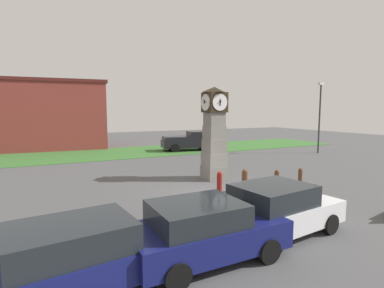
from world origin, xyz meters
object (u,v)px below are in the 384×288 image
at_px(bollard_end_row, 219,184).
at_px(pickup_truck, 189,141).
at_px(bollard_far_row, 245,180).
at_px(car_navy_sedan, 84,255).
at_px(car_near_tower, 204,230).
at_px(bollard_near_tower, 300,179).
at_px(clock_tower, 214,134).
at_px(street_lamp_near_road, 320,113).
at_px(car_by_building, 277,209).
at_px(bollard_mid_row, 277,180).

xyz_separation_m(bollard_end_row, pickup_truck, (5.46, 14.47, 0.35)).
height_order(bollard_far_row, car_navy_sedan, car_navy_sedan).
distance_m(car_navy_sedan, car_near_tower, 2.96).
height_order(bollard_near_tower, car_near_tower, car_near_tower).
xyz_separation_m(bollard_end_row, car_navy_sedan, (-6.35, -4.75, 0.20)).
relative_size(clock_tower, street_lamp_near_road, 0.81).
height_order(bollard_far_row, pickup_truck, pickup_truck).
distance_m(bollard_end_row, pickup_truck, 15.47).
height_order(clock_tower, car_by_building, clock_tower).
bearing_deg(bollard_end_row, car_navy_sedan, -143.23).
height_order(car_near_tower, car_by_building, car_by_building).
relative_size(clock_tower, car_by_building, 1.19).
height_order(car_navy_sedan, car_near_tower, car_near_tower).
relative_size(bollard_end_row, pickup_truck, 0.21).
relative_size(car_by_building, street_lamp_near_road, 0.68).
relative_size(clock_tower, bollard_mid_row, 5.06).
distance_m(bollard_mid_row, bollard_far_row, 1.63).
relative_size(bollard_far_row, car_navy_sedan, 0.23).
bearing_deg(pickup_truck, car_navy_sedan, -121.57).
bearing_deg(car_near_tower, pickup_truck, 65.29).
height_order(bollard_far_row, car_near_tower, car_near_tower).
distance_m(bollard_near_tower, bollard_end_row, 4.21).
distance_m(bollard_mid_row, street_lamp_near_road, 15.05).
bearing_deg(bollard_end_row, car_by_building, -97.15).
bearing_deg(pickup_truck, bollard_far_row, -105.51).
height_order(bollard_end_row, car_navy_sedan, car_navy_sedan).
bearing_deg(clock_tower, street_lamp_near_road, 18.79).
distance_m(bollard_near_tower, bollard_mid_row, 1.19).
distance_m(car_navy_sedan, car_by_building, 5.82).
distance_m(bollard_far_row, pickup_truck, 14.92).
bearing_deg(bollard_end_row, pickup_truck, 69.34).
bearing_deg(bollard_end_row, bollard_mid_row, -6.89).
xyz_separation_m(bollard_near_tower, bollard_mid_row, (-1.11, 0.42, -0.03)).
xyz_separation_m(bollard_near_tower, car_navy_sedan, (-10.49, -3.96, 0.24)).
bearing_deg(pickup_truck, street_lamp_near_road, -34.24).
distance_m(clock_tower, bollard_mid_row, 4.29).
bearing_deg(bollard_near_tower, car_near_tower, -152.20).
xyz_separation_m(car_navy_sedan, car_by_building, (5.81, 0.42, 0.03)).
bearing_deg(pickup_truck, car_by_building, -107.70).
distance_m(car_near_tower, car_by_building, 2.88).
bearing_deg(bollard_near_tower, pickup_truck, 85.07).
relative_size(clock_tower, bollard_far_row, 4.68).
xyz_separation_m(car_near_tower, pickup_truck, (8.85, 19.22, 0.14)).
bearing_deg(bollard_mid_row, clock_tower, 113.12).
relative_size(bollard_far_row, pickup_truck, 0.21).
bearing_deg(street_lamp_near_road, car_near_tower, -146.14).
distance_m(clock_tower, bollard_end_row, 3.99).
bearing_deg(clock_tower, bollard_far_row, -91.49).
height_order(bollard_near_tower, car_navy_sedan, car_navy_sedan).
bearing_deg(car_by_building, bollard_end_row, 82.85).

